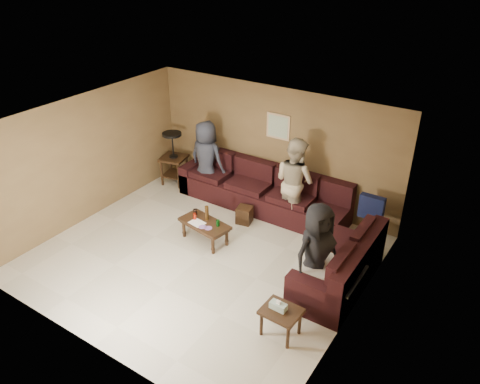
{
  "coord_description": "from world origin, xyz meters",
  "views": [
    {
      "loc": [
        4.27,
        -5.31,
        5.04
      ],
      "look_at": [
        0.25,
        0.85,
        1.0
      ],
      "focal_mm": 35.0,
      "sensor_mm": 36.0,
      "label": 1
    }
  ],
  "objects": [
    {
      "name": "waste_bin",
      "position": [
        0.02,
        1.37,
        0.17
      ],
      "size": [
        0.34,
        0.34,
        0.34
      ],
      "primitive_type": "cube",
      "rotation": [
        0.0,
        0.0,
        0.21
      ],
      "color": "#341F11",
      "rests_on": "ground"
    },
    {
      "name": "person_left",
      "position": [
        -1.32,
        1.94,
        0.84
      ],
      "size": [
        0.82,
        0.54,
        1.68
      ],
      "primitive_type": "imported",
      "rotation": [
        0.0,
        0.0,
        3.15
      ],
      "color": "#2C303E",
      "rests_on": "ground"
    },
    {
      "name": "sectional_sofa",
      "position": [
        0.81,
        1.52,
        0.33
      ],
      "size": [
        4.65,
        2.9,
        0.97
      ],
      "color": "black",
      "rests_on": "ground"
    },
    {
      "name": "person_middle",
      "position": [
        0.79,
        1.95,
        0.89
      ],
      "size": [
        1.04,
        0.92,
        1.79
      ],
      "primitive_type": "imported",
      "rotation": [
        0.0,
        0.0,
        2.81
      ],
      "color": "#C0AF8F",
      "rests_on": "ground"
    },
    {
      "name": "room",
      "position": [
        0.0,
        0.0,
        1.66
      ],
      "size": [
        5.6,
        5.5,
        2.5
      ],
      "color": "beige",
      "rests_on": "ground"
    },
    {
      "name": "wall_art",
      "position": [
        0.1,
        2.48,
        1.7
      ],
      "size": [
        0.52,
        0.04,
        0.52
      ],
      "color": "tan",
      "rests_on": "ground"
    },
    {
      "name": "person_right",
      "position": [
        2.08,
        0.18,
        0.82
      ],
      "size": [
        0.81,
        0.94,
        1.64
      ],
      "primitive_type": "imported",
      "rotation": [
        0.0,
        0.0,
        1.14
      ],
      "color": "black",
      "rests_on": "ground"
    },
    {
      "name": "side_table_right",
      "position": [
        2.05,
        -0.87,
        0.39
      ],
      "size": [
        0.56,
        0.46,
        0.59
      ],
      "rotation": [
        0.0,
        0.0,
        -0.04
      ],
      "color": "#341F11",
      "rests_on": "ground"
    },
    {
      "name": "end_table_left",
      "position": [
        -2.26,
        1.94,
        0.64
      ],
      "size": [
        0.64,
        0.64,
        1.23
      ],
      "rotation": [
        0.0,
        0.0,
        0.21
      ],
      "color": "#341F11",
      "rests_on": "ground"
    },
    {
      "name": "coffee_table",
      "position": [
        -0.26,
        0.43,
        0.35
      ],
      "size": [
        1.04,
        0.65,
        0.68
      ],
      "rotation": [
        0.0,
        0.0,
        -0.18
      ],
      "color": "#341F11",
      "rests_on": "ground"
    }
  ]
}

